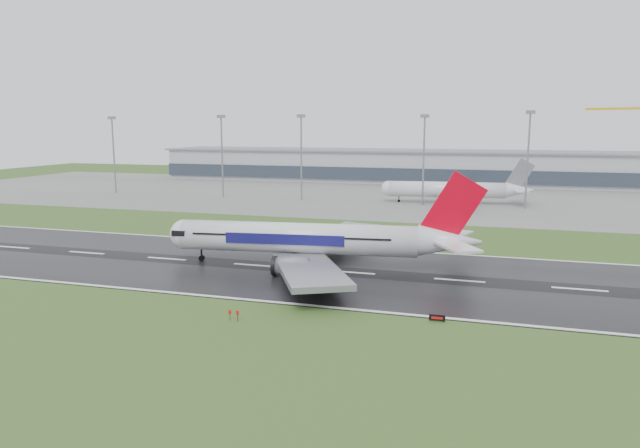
% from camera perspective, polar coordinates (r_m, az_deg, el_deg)
% --- Properties ---
extents(ground, '(520.00, 520.00, 0.00)m').
position_cam_1_polar(ground, '(116.45, -6.47, -4.11)').
color(ground, '#2F4D1C').
rests_on(ground, ground).
extents(runway, '(400.00, 45.00, 0.10)m').
position_cam_1_polar(runway, '(116.44, -6.47, -4.09)').
color(runway, black).
rests_on(runway, ground).
extents(apron, '(400.00, 130.00, 0.08)m').
position_cam_1_polar(apron, '(234.83, 5.60, 2.88)').
color(apron, slate).
rests_on(apron, ground).
extents(terminal, '(240.00, 36.00, 15.00)m').
position_cam_1_polar(terminal, '(293.00, 7.92, 5.64)').
color(terminal, '#999BA4').
rests_on(terminal, ground).
extents(main_airliner, '(68.90, 66.31, 18.40)m').
position_cam_1_polar(main_airliner, '(113.55, -0.07, 0.39)').
color(main_airliner, silver).
rests_on(main_airliner, runway).
extents(parked_airliner, '(58.96, 55.63, 15.85)m').
position_cam_1_polar(parked_airliner, '(212.48, 13.01, 4.13)').
color(parked_airliner, silver).
rests_on(parked_airliner, apron).
extents(runway_sign, '(2.31, 0.35, 1.04)m').
position_cam_1_polar(runway_sign, '(85.02, 11.50, -9.12)').
color(runway_sign, black).
rests_on(runway_sign, ground).
extents(floodmast_0, '(0.64, 0.64, 30.26)m').
position_cam_1_polar(floodmast_0, '(253.34, -19.70, 6.29)').
color(floodmast_0, gray).
rests_on(floodmast_0, ground).
extents(floodmast_1, '(0.64, 0.64, 30.59)m').
position_cam_1_polar(floodmast_1, '(227.77, -9.65, 6.44)').
color(floodmast_1, gray).
rests_on(floodmast_1, ground).
extents(floodmast_2, '(0.64, 0.64, 30.63)m').
position_cam_1_polar(floodmast_2, '(215.41, -1.86, 6.39)').
color(floodmast_2, gray).
rests_on(floodmast_2, ground).
extents(floodmast_3, '(0.64, 0.64, 30.38)m').
position_cam_1_polar(floodmast_3, '(205.57, 10.20, 6.06)').
color(floodmast_3, gray).
rests_on(floodmast_3, ground).
extents(floodmast_4, '(0.64, 0.64, 31.47)m').
position_cam_1_polar(floodmast_4, '(204.47, 19.83, 5.77)').
color(floodmast_4, gray).
rests_on(floodmast_4, ground).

